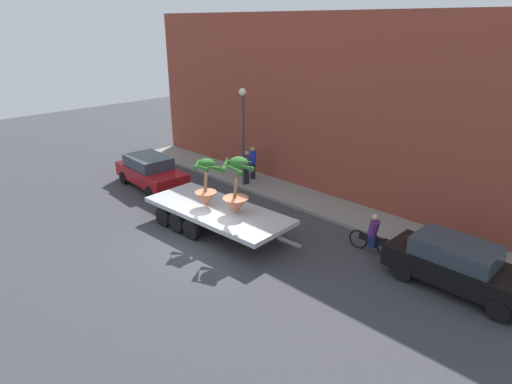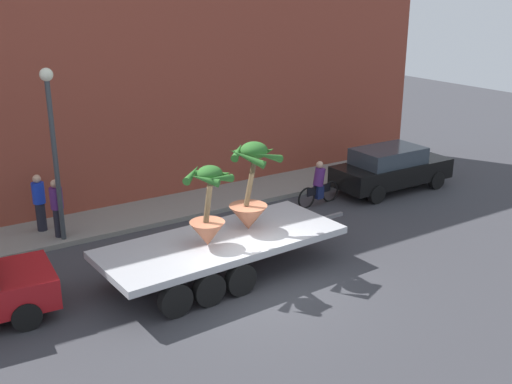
% 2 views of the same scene
% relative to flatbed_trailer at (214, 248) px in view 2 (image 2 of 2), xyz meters
% --- Properties ---
extents(ground_plane, '(60.00, 60.00, 0.00)m').
position_rel_flatbed_trailer_xyz_m(ground_plane, '(0.64, -1.14, -0.78)').
color(ground_plane, '#38383D').
extents(sidewalk, '(24.00, 2.20, 0.15)m').
position_rel_flatbed_trailer_xyz_m(sidewalk, '(0.64, 4.96, -0.70)').
color(sidewalk, gray).
rests_on(sidewalk, ground).
extents(building_facade, '(24.00, 1.20, 8.33)m').
position_rel_flatbed_trailer_xyz_m(building_facade, '(0.64, 6.66, 3.39)').
color(building_facade, brown).
rests_on(building_facade, ground).
extents(flatbed_trailer, '(7.30, 2.83, 0.98)m').
position_rel_flatbed_trailer_xyz_m(flatbed_trailer, '(0.00, 0.00, 0.00)').
color(flatbed_trailer, '#B7BABF').
rests_on(flatbed_trailer, ground).
extents(potted_palm_rear, '(1.38, 1.41, 2.31)m').
position_rel_flatbed_trailer_xyz_m(potted_palm_rear, '(1.20, 0.17, 1.18)').
color(potted_palm_rear, '#B26647').
rests_on(potted_palm_rear, flatbed_trailer).
extents(potted_palm_middle, '(1.19, 1.28, 2.01)m').
position_rel_flatbed_trailer_xyz_m(potted_palm_middle, '(-0.21, -0.15, 1.09)').
color(potted_palm_middle, '#B26647').
rests_on(potted_palm_middle, flatbed_trailer).
extents(cyclist, '(1.84, 0.38, 1.54)m').
position_rel_flatbed_trailer_xyz_m(cyclist, '(5.58, 2.80, -0.11)').
color(cyclist, black).
rests_on(cyclist, ground).
extents(parked_car, '(4.49, 1.85, 1.58)m').
position_rel_flatbed_trailer_xyz_m(parked_car, '(8.69, 2.61, 0.05)').
color(parked_car, black).
rests_on(parked_car, ground).
extents(pedestrian_near_gate, '(0.36, 0.36, 1.71)m').
position_rel_flatbed_trailer_xyz_m(pedestrian_near_gate, '(-2.61, 4.40, 0.26)').
color(pedestrian_near_gate, black).
rests_on(pedestrian_near_gate, sidewalk).
extents(pedestrian_far_left, '(0.36, 0.36, 1.71)m').
position_rel_flatbed_trailer_xyz_m(pedestrian_far_left, '(-2.91, 5.15, 0.26)').
color(pedestrian_far_left, black).
rests_on(pedestrian_far_left, sidewalk).
extents(street_lamp, '(0.36, 0.36, 4.83)m').
position_rel_flatbed_trailer_xyz_m(street_lamp, '(-2.58, 4.16, 2.45)').
color(street_lamp, '#383D42').
rests_on(street_lamp, sidewalk).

